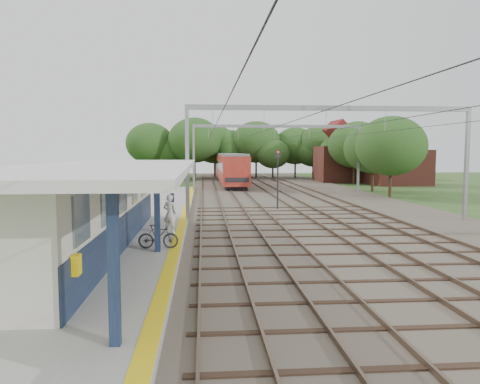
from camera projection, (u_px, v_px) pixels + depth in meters
name	position (u px, v px, depth m)	size (l,w,h in m)	color
ground	(351.00, 306.00, 13.03)	(160.00, 160.00, 0.00)	#2D4C1E
ballast_bed	(291.00, 198.00, 43.13)	(18.00, 90.00, 0.10)	#473D33
platform	(143.00, 225.00, 26.32)	(5.00, 52.00, 0.35)	gray
yellow_stripe	(183.00, 221.00, 26.48)	(0.45, 52.00, 0.01)	yellow
station_building	(86.00, 207.00, 19.10)	(3.41, 18.00, 3.40)	beige
canopy	(108.00, 168.00, 18.05)	(6.40, 20.00, 3.44)	#121F3B
rail_tracks	(264.00, 196.00, 42.92)	(11.80, 88.00, 0.15)	brown
catenary_system	(295.00, 136.00, 37.92)	(17.22, 88.00, 7.00)	gray
tree_band	(256.00, 147.00, 69.63)	(31.72, 30.88, 8.82)	#382619
house_near	(398.00, 162.00, 60.11)	(7.00, 6.12, 7.89)	brown
house_far	(346.00, 159.00, 65.65)	(8.00, 6.12, 8.66)	brown
person	(170.00, 214.00, 22.64)	(0.69, 0.45, 1.88)	silver
bicycle	(158.00, 237.00, 19.02)	(0.46, 1.62, 0.98)	black
train	(228.00, 166.00, 67.67)	(2.99, 37.27, 3.93)	black
signal_post	(278.00, 172.00, 34.04)	(0.34, 0.30, 4.38)	black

